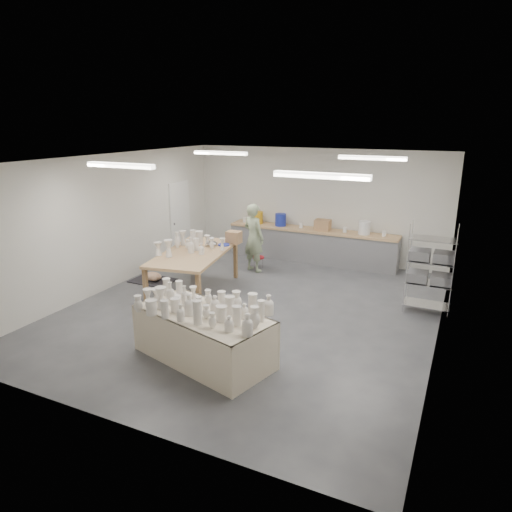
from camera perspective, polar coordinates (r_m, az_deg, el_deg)
The scene contains 9 objects.
room at distance 8.84m, azimuth -0.90°, elevation 5.97°, with size 8.00×8.02×3.00m.
back_counter at distance 12.41m, azimuth 6.86°, elevation 1.52°, with size 4.60×0.60×1.24m.
wire_shelf at distance 9.54m, azimuth 20.97°, elevation -1.40°, with size 0.88×0.48×1.80m.
drying_table at distance 7.37m, azimuth -6.59°, elevation -9.60°, with size 2.46×1.66×1.16m.
work_table at distance 10.09m, azimuth -7.49°, elevation 0.71°, with size 1.70×2.72×1.33m.
rug at distance 11.20m, azimuth -12.77°, elevation -3.00°, with size 1.00×0.70×0.02m, color black.
cat at distance 11.14m, azimuth -12.76°, elevation -2.50°, with size 0.49×0.37×0.20m.
potter at distance 11.45m, azimuth -0.29°, elevation 2.31°, with size 0.63×0.41×1.73m, color #98AA84.
red_stool at distance 11.84m, azimuth 0.28°, elevation -0.25°, with size 0.32×0.32×0.29m.
Camera 1 is at (3.72, -7.72, 3.68)m, focal length 32.00 mm.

